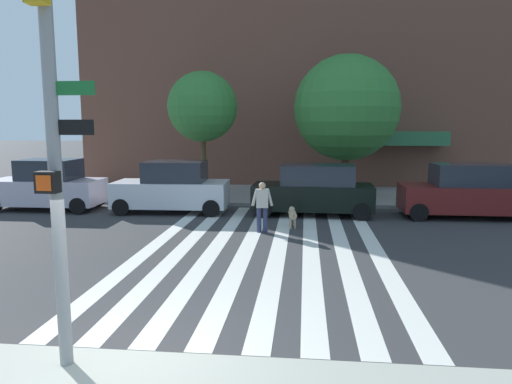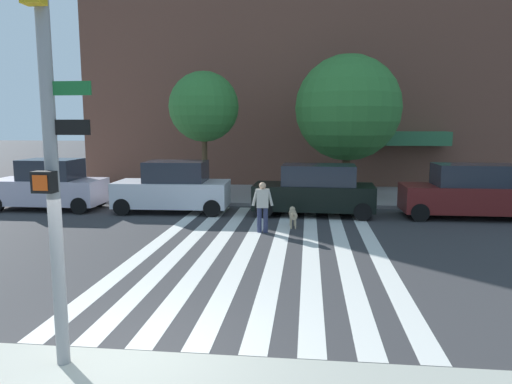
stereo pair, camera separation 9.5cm
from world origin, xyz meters
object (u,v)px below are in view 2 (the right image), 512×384
object	(u,v)px
parked_car_behind_first	(173,188)
street_tree_middle	(348,108)
traffic_light_pole	(47,122)
pedestrian_dog_walker	(263,204)
parked_car_fourth_in_line	(471,192)
dog_on_leash	(293,214)
parked_car_near_curb	(49,186)
street_tree_nearest	(204,107)
parked_car_third_in_line	(315,190)

from	to	relation	value
parked_car_behind_first	street_tree_middle	xyz separation A→B (m)	(7.02, 3.36, 3.21)
traffic_light_pole	pedestrian_dog_walker	world-z (taller)	traffic_light_pole
parked_car_fourth_in_line	dog_on_leash	xyz separation A→B (m)	(-6.50, -2.27, -0.54)
parked_car_behind_first	street_tree_middle	size ratio (longest dim) A/B	0.71
parked_car_near_curb	pedestrian_dog_walker	distance (m)	9.63
street_tree_nearest	parked_car_third_in_line	bearing A→B (deg)	-32.15
parked_car_third_in_line	dog_on_leash	distance (m)	2.44
parked_car_behind_first	dog_on_leash	size ratio (longest dim) A/B	4.27
parked_car_near_curb	parked_car_fourth_in_line	distance (m)	16.55
traffic_light_pole	parked_car_third_in_line	xyz separation A→B (m)	(3.65, 12.20, -2.57)
street_tree_middle	traffic_light_pole	bearing A→B (deg)	-108.09
street_tree_middle	dog_on_leash	world-z (taller)	street_tree_middle
parked_car_near_curb	parked_car_third_in_line	distance (m)	10.81
parked_car_behind_first	dog_on_leash	world-z (taller)	parked_car_behind_first
pedestrian_dog_walker	traffic_light_pole	bearing A→B (deg)	-102.13
pedestrian_dog_walker	parked_car_third_in_line	bearing A→B (deg)	61.66
traffic_light_pole	parked_car_near_curb	size ratio (longest dim) A/B	1.30
parked_car_near_curb	street_tree_nearest	xyz separation A→B (m)	(5.81, 3.14, 3.28)
traffic_light_pole	street_tree_nearest	size ratio (longest dim) A/B	1.02
parked_car_fourth_in_line	dog_on_leash	distance (m)	6.91
traffic_light_pole	parked_car_behind_first	bearing A→B (deg)	98.98
parked_car_behind_first	parked_car_fourth_in_line	bearing A→B (deg)	-0.01
traffic_light_pole	street_tree_middle	world-z (taller)	street_tree_middle
parked_car_fourth_in_line	traffic_light_pole	bearing A→B (deg)	-127.59
parked_car_third_in_line	street_tree_nearest	size ratio (longest dim) A/B	0.81
pedestrian_dog_walker	dog_on_leash	bearing A→B (deg)	43.80
traffic_light_pole	dog_on_leash	world-z (taller)	traffic_light_pole
parked_car_near_curb	traffic_light_pole	bearing A→B (deg)	-59.63
parked_car_near_curb	street_tree_middle	bearing A→B (deg)	15.37
dog_on_leash	parked_car_near_curb	bearing A→B (deg)	167.28
traffic_light_pole	parked_car_behind_first	world-z (taller)	traffic_light_pole
parked_car_behind_first	pedestrian_dog_walker	world-z (taller)	parked_car_behind_first
parked_car_near_curb	dog_on_leash	xyz separation A→B (m)	(10.04, -2.27, -0.52)
traffic_light_pole	dog_on_leash	distance (m)	10.80
parked_car_behind_first	parked_car_fourth_in_line	size ratio (longest dim) A/B	0.93
parked_car_fourth_in_line	dog_on_leash	world-z (taller)	parked_car_fourth_in_line
traffic_light_pole	parked_car_fourth_in_line	size ratio (longest dim) A/B	1.20
parked_car_near_curb	parked_car_fourth_in_line	world-z (taller)	parked_car_near_curb
street_tree_nearest	traffic_light_pole	bearing A→B (deg)	-85.01
parked_car_near_curb	pedestrian_dog_walker	size ratio (longest dim) A/B	2.72
parked_car_third_in_line	street_tree_middle	xyz separation A→B (m)	(1.43, 3.37, 3.22)
parked_car_near_curb	street_tree_nearest	world-z (taller)	street_tree_nearest
parked_car_behind_first	street_tree_nearest	size ratio (longest dim) A/B	0.79
street_tree_nearest	pedestrian_dog_walker	size ratio (longest dim) A/B	3.47
traffic_light_pole	street_tree_nearest	xyz separation A→B (m)	(-1.34, 15.34, 0.72)
traffic_light_pole	street_tree_nearest	bearing A→B (deg)	94.99
parked_car_near_curb	street_tree_middle	size ratio (longest dim) A/B	0.70
pedestrian_dog_walker	street_tree_nearest	bearing A→B (deg)	117.45
parked_car_third_in_line	street_tree_middle	world-z (taller)	street_tree_middle
parked_car_third_in_line	street_tree_nearest	distance (m)	6.75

